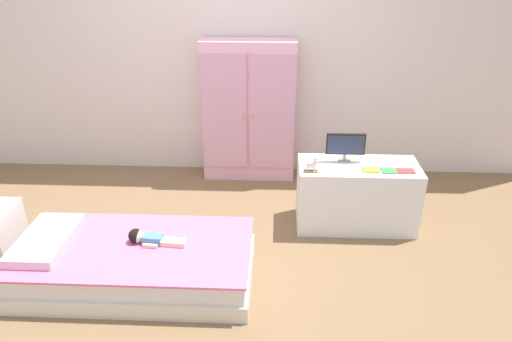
# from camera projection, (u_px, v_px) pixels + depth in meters

# --- Properties ---
(ground_plane) EXTENTS (10.00, 10.00, 0.02)m
(ground_plane) POSITION_uv_depth(u_px,v_px,m) (205.00, 260.00, 3.44)
(ground_plane) COLOR brown
(back_wall) EXTENTS (6.40, 0.05, 2.70)m
(back_wall) POSITION_uv_depth(u_px,v_px,m) (223.00, 33.00, 4.26)
(back_wall) COLOR silver
(back_wall) RESTS_ON ground_plane
(bed) EXTENTS (1.58, 0.81, 0.27)m
(bed) POSITION_uv_depth(u_px,v_px,m) (135.00, 262.00, 3.18)
(bed) COLOR silver
(bed) RESTS_ON ground_plane
(pillow) EXTENTS (0.32, 0.58, 0.06)m
(pillow) POSITION_uv_depth(u_px,v_px,m) (46.00, 240.00, 3.13)
(pillow) COLOR silver
(pillow) RESTS_ON bed
(doll) EXTENTS (0.39, 0.14, 0.10)m
(doll) POSITION_uv_depth(u_px,v_px,m) (146.00, 238.00, 3.14)
(doll) COLOR #4C84C6
(doll) RESTS_ON bed
(wardrobe) EXTENTS (0.86, 0.30, 1.32)m
(wardrobe) POSITION_uv_depth(u_px,v_px,m) (249.00, 112.00, 4.39)
(wardrobe) COLOR #EFADCC
(wardrobe) RESTS_ON ground_plane
(tv_stand) EXTENTS (0.94, 0.43, 0.53)m
(tv_stand) POSITION_uv_depth(u_px,v_px,m) (356.00, 195.00, 3.75)
(tv_stand) COLOR white
(tv_stand) RESTS_ON ground_plane
(tv_monitor) EXTENTS (0.30, 0.10, 0.23)m
(tv_monitor) POSITION_uv_depth(u_px,v_px,m) (346.00, 145.00, 3.64)
(tv_monitor) COLOR #99999E
(tv_monitor) RESTS_ON tv_stand
(rocking_horse_toy) EXTENTS (0.11, 0.04, 0.13)m
(rocking_horse_toy) POSITION_uv_depth(u_px,v_px,m) (312.00, 164.00, 3.51)
(rocking_horse_toy) COLOR #8E6642
(rocking_horse_toy) RESTS_ON tv_stand
(book_yellow) EXTENTS (0.12, 0.08, 0.02)m
(book_yellow) POSITION_uv_depth(u_px,v_px,m) (371.00, 170.00, 3.54)
(book_yellow) COLOR gold
(book_yellow) RESTS_ON tv_stand
(book_green) EXTENTS (0.11, 0.10, 0.01)m
(book_green) POSITION_uv_depth(u_px,v_px,m) (389.00, 171.00, 3.54)
(book_green) COLOR #429E51
(book_green) RESTS_ON tv_stand
(book_red) EXTENTS (0.14, 0.08, 0.01)m
(book_red) POSITION_uv_depth(u_px,v_px,m) (405.00, 171.00, 3.53)
(book_red) COLOR #CC3838
(book_red) RESTS_ON tv_stand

